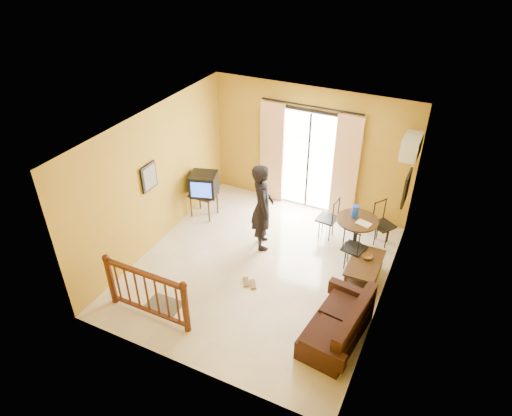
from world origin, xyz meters
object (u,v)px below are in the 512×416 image
at_px(standing_person, 262,207).
at_px(sofa, 339,326).
at_px(television, 204,184).
at_px(dining_table, 357,226).
at_px(coffee_table, 364,268).

bearing_deg(standing_person, sofa, -158.69).
height_order(television, sofa, television).
xyz_separation_m(dining_table, standing_person, (-1.72, -0.73, 0.37)).
height_order(television, coffee_table, television).
distance_m(dining_table, coffee_table, 1.02).
xyz_separation_m(television, coffee_table, (3.72, -0.60, -0.50)).
bearing_deg(standing_person, television, 44.93).
relative_size(coffee_table, standing_person, 0.54).
distance_m(dining_table, sofa, 2.48).
xyz_separation_m(sofa, standing_person, (-2.13, 1.70, 0.63)).
bearing_deg(dining_table, standing_person, -157.10).
xyz_separation_m(dining_table, coffee_table, (0.41, -0.90, -0.24)).
bearing_deg(dining_table, television, -174.81).
height_order(coffee_table, sofa, sofa).
height_order(television, dining_table, television).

